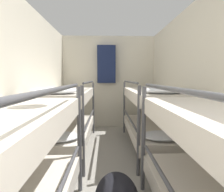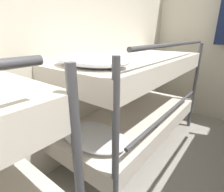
% 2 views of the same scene
% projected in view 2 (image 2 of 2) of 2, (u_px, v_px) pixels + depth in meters
% --- Properties ---
extents(wall_left, '(0.06, 5.03, 2.28)m').
position_uv_depth(wall_left, '(6.00, 52.00, 1.20)').
color(wall_left, beige).
rests_on(wall_left, ground_plane).
extents(bunk_stack_left_far, '(0.80, 1.82, 1.19)m').
position_uv_depth(bunk_stack_left_far, '(134.00, 95.00, 1.86)').
color(bunk_stack_left_far, '#4C4C51').
rests_on(bunk_stack_left_far, ground_plane).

